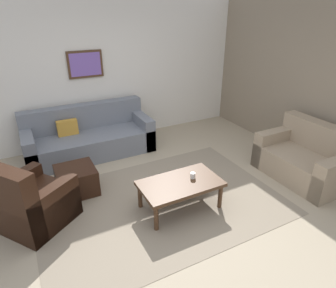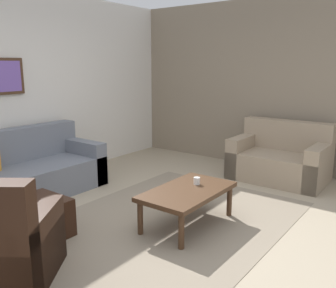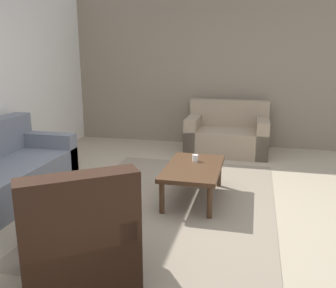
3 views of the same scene
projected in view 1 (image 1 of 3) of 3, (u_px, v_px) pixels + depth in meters
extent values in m
plane|color=tan|center=(161.00, 203.00, 4.18)|extent=(8.00, 8.00, 0.00)
cube|color=silver|center=(101.00, 72.00, 5.65)|extent=(6.00, 0.12, 2.80)
cube|color=gray|center=(321.00, 83.00, 4.83)|extent=(0.12, 5.20, 2.80)
cube|color=gray|center=(161.00, 202.00, 4.18)|extent=(3.37, 2.32, 0.01)
cube|color=slate|center=(91.00, 144.00, 5.47)|extent=(2.28, 0.94, 0.42)
cube|color=slate|center=(85.00, 126.00, 5.65)|extent=(2.28, 0.24, 0.88)
cube|color=slate|center=(30.00, 151.00, 4.99)|extent=(0.20, 0.94, 0.62)
cube|color=slate|center=(141.00, 129.00, 5.86)|extent=(0.20, 0.94, 0.62)
cube|color=gold|center=(67.00, 128.00, 5.27)|extent=(0.36, 0.12, 0.28)
cube|color=gray|center=(302.00, 165.00, 4.73)|extent=(0.89, 1.38, 0.42)
cube|color=gray|center=(318.00, 149.00, 4.76)|extent=(0.24, 1.38, 0.88)
cube|color=gray|center=(275.00, 146.00, 5.15)|extent=(0.89, 0.20, 0.62)
cube|color=black|center=(36.00, 207.00, 3.73)|extent=(1.12, 1.12, 0.44)
cube|color=black|center=(11.00, 204.00, 3.38)|extent=(0.63, 0.76, 0.95)
cube|color=black|center=(53.00, 209.00, 3.57)|extent=(0.74, 0.60, 0.60)
cube|color=black|center=(17.00, 196.00, 3.83)|extent=(0.74, 0.60, 0.60)
cube|color=black|center=(77.00, 180.00, 4.35)|extent=(0.56, 0.56, 0.40)
cylinder|color=#472D1C|center=(156.00, 218.00, 3.60)|extent=(0.06, 0.06, 0.36)
cylinder|color=#472D1C|center=(220.00, 196.00, 4.02)|extent=(0.06, 0.06, 0.36)
cylinder|color=#472D1C|center=(140.00, 196.00, 4.02)|extent=(0.06, 0.06, 0.36)
cylinder|color=#472D1C|center=(199.00, 178.00, 4.43)|extent=(0.06, 0.06, 0.36)
cube|color=#472D1C|center=(180.00, 184.00, 3.93)|extent=(1.10, 0.64, 0.05)
cylinder|color=white|center=(193.00, 175.00, 4.00)|extent=(0.07, 0.07, 0.08)
cube|color=#472D1C|center=(85.00, 64.00, 5.39)|extent=(0.64, 0.04, 0.50)
cube|color=#7957AF|center=(85.00, 64.00, 5.37)|extent=(0.56, 0.01, 0.42)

